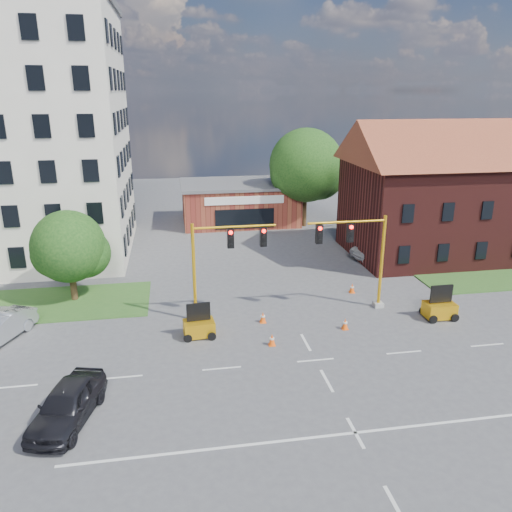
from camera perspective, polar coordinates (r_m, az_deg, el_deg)
name	(u,v)px	position (r m, az deg, el deg)	size (l,w,h in m)	color
ground	(316,360)	(27.22, 6.82, -11.74)	(120.00, 120.00, 0.00)	#4A4A4C
grass_verge_ne	(512,279)	(42.45, 27.25, -2.38)	(14.00, 4.00, 0.08)	#2D5921
lane_markings	(333,392)	(24.79, 8.80, -15.12)	(60.00, 36.00, 0.01)	silver
office_block	(8,133)	(46.40, -26.46, 12.46)	(18.40, 15.40, 20.60)	beige
brick_shop	(239,202)	(54.19, -1.92, 6.18)	(12.40, 8.40, 4.30)	maroon
townhouse_row	(470,186)	(46.56, 23.30, 7.41)	(21.00, 11.00, 11.50)	#431614
tree_large	(309,168)	(52.04, 6.12, 9.99)	(7.88, 7.50, 10.12)	#372614
tree_nw_front	(73,248)	(35.21, -20.20, 0.84)	(5.04, 4.80, 6.24)	#372614
signal_mast_west	(221,259)	(30.23, -4.03, -0.34)	(5.30, 0.60, 6.20)	#9B9A95
signal_mast_east	(358,252)	(32.18, 11.59, 0.49)	(5.30, 0.60, 6.20)	#9B9A95
trailer_west	(199,327)	(29.32, -6.53, -8.01)	(1.85, 1.32, 2.00)	#EDA814
trailer_east	(440,308)	(33.40, 20.24, -5.63)	(1.86, 1.24, 2.11)	#EDA814
cone_a	(272,340)	(28.33, 1.83, -9.55)	(0.40, 0.40, 0.70)	#FF570D
cone_b	(263,317)	(30.92, 0.79, -7.02)	(0.40, 0.40, 0.70)	#FF570D
cone_c	(345,324)	(30.57, 10.15, -7.64)	(0.40, 0.40, 0.70)	#FF570D
cone_d	(352,288)	(35.95, 10.92, -3.62)	(0.40, 0.40, 0.70)	#FF570D
pickup_white	(381,250)	(43.56, 14.14, 0.62)	(2.43, 5.26, 1.46)	silver
sedan_dark	(67,404)	(23.71, -20.75, -15.54)	(1.98, 4.92, 1.68)	black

